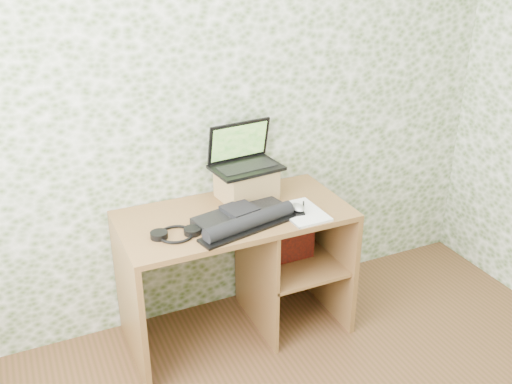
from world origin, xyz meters
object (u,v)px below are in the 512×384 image
desk (247,252)px  notepad (302,213)px  keyboard (244,218)px  riser (246,184)px  laptop (243,157)px

desk → notepad: size_ratio=4.23×
keyboard → riser: bearing=51.1°
desk → laptop: 0.52m
riser → laptop: 0.15m
notepad → desk: bearing=141.9°
keyboard → notepad: keyboard is taller
riser → notepad: (0.19, -0.29, -0.08)m
desk → notepad: (0.24, -0.18, 0.28)m
desk → laptop: (0.05, 0.15, 0.50)m
riser → notepad: bearing=-57.5°
laptop → riser: bearing=-96.1°
riser → notepad: riser is taller
laptop → notepad: (0.19, -0.33, -0.22)m
keyboard → notepad: bearing=-19.2°
desk → notepad: 0.41m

